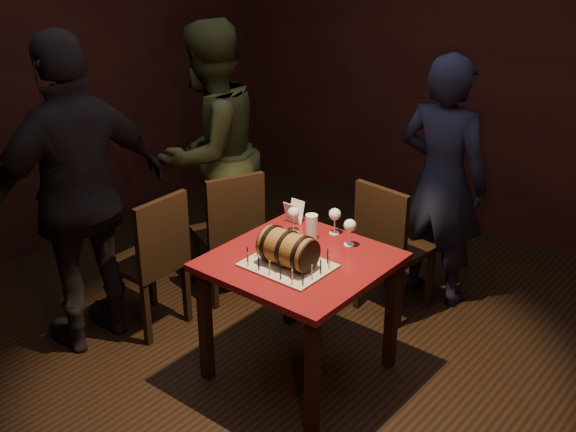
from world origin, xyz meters
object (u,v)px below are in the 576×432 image
(wine_glass_right, at_px, (350,227))
(person_left_rear, at_px, (210,153))
(wine_glass_left, at_px, (294,214))
(pint_of_ale, at_px, (312,227))
(person_back, at_px, (442,182))
(chair_back, at_px, (389,242))
(person_left_front, at_px, (80,196))
(barrel_cake, at_px, (288,249))
(chair_left_front, at_px, (154,256))
(pub_table, at_px, (300,276))
(wine_glass_mid, at_px, (335,215))
(chair_left_rear, at_px, (231,229))

(wine_glass_right, xyz_separation_m, person_left_rear, (-1.39, 0.29, 0.05))
(wine_glass_left, height_order, pint_of_ale, wine_glass_left)
(person_back, bearing_deg, chair_back, 70.99)
(wine_glass_right, bearing_deg, person_left_front, -148.61)
(wine_glass_left, bearing_deg, person_back, 68.49)
(barrel_cake, bearing_deg, chair_back, 87.86)
(barrel_cake, height_order, person_back, person_back)
(chair_back, distance_m, chair_left_front, 1.50)
(pub_table, bearing_deg, person_back, 82.35)
(barrel_cake, bearing_deg, person_left_front, -161.85)
(wine_glass_mid, height_order, wine_glass_right, same)
(chair_back, relative_size, chair_left_front, 1.00)
(wine_glass_right, xyz_separation_m, person_back, (0.06, 0.98, -0.02))
(wine_glass_left, xyz_separation_m, person_left_rear, (-1.03, 0.35, 0.05))
(chair_left_front, bearing_deg, pub_table, 11.54)
(chair_left_rear, height_order, person_left_front, person_left_front)
(wine_glass_right, distance_m, person_left_rear, 1.42)
(barrel_cake, distance_m, pint_of_ale, 0.37)
(person_back, height_order, person_left_rear, person_left_rear)
(person_back, xyz_separation_m, person_left_front, (-1.41, -1.81, 0.12))
(person_left_front, bearing_deg, chair_left_rear, 166.26)
(chair_left_front, bearing_deg, pint_of_ale, 26.27)
(pint_of_ale, bearing_deg, wine_glass_mid, 65.12)
(wine_glass_right, relative_size, person_left_front, 0.08)
(person_left_front, bearing_deg, wine_glass_left, 134.07)
(wine_glass_mid, distance_m, person_back, 0.94)
(chair_left_rear, bearing_deg, chair_left_front, -99.80)
(wine_glass_left, xyz_separation_m, person_left_front, (-0.99, -0.76, 0.10))
(chair_back, bearing_deg, pint_of_ale, -102.71)
(wine_glass_left, relative_size, person_left_front, 0.08)
(wine_glass_right, distance_m, chair_back, 0.67)
(chair_left_front, distance_m, person_back, 1.92)
(barrel_cake, relative_size, chair_back, 0.38)
(person_left_rear, bearing_deg, chair_left_front, 16.70)
(pint_of_ale, distance_m, person_left_front, 1.37)
(barrel_cake, height_order, chair_left_rear, barrel_cake)
(wine_glass_right, xyz_separation_m, chair_left_front, (-1.11, -0.51, -0.35))
(barrel_cake, distance_m, person_back, 1.41)
(person_back, xyz_separation_m, person_left_rear, (-1.45, -0.69, 0.07))
(pub_table, relative_size, chair_left_rear, 0.97)
(barrel_cake, xyz_separation_m, person_left_rear, (-1.28, 0.71, 0.06))
(chair_left_front, bearing_deg, barrel_cake, 5.21)
(barrel_cake, relative_size, wine_glass_right, 2.18)
(person_back, bearing_deg, wine_glass_mid, 75.79)
(pint_of_ale, bearing_deg, wine_glass_left, 178.27)
(barrel_cake, height_order, wine_glass_mid, barrel_cake)
(wine_glass_left, distance_m, person_left_rear, 1.09)
(barrel_cake, bearing_deg, person_back, 83.12)
(chair_back, height_order, person_back, person_back)
(pub_table, bearing_deg, wine_glass_left, 134.70)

